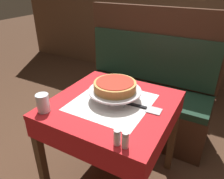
% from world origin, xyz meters
% --- Properties ---
extents(dining_table_front, '(0.77, 0.77, 0.73)m').
position_xyz_m(dining_table_front, '(0.00, 0.00, 0.63)').
color(dining_table_front, red).
rests_on(dining_table_front, ground_plane).
extents(dining_table_rear, '(0.77, 0.77, 0.73)m').
position_xyz_m(dining_table_rear, '(0.03, 1.71, 0.62)').
color(dining_table_rear, beige).
rests_on(dining_table_rear, ground_plane).
extents(booth_bench, '(1.31, 0.48, 1.22)m').
position_xyz_m(booth_bench, '(-0.07, 0.76, 0.35)').
color(booth_bench, '#3D2316').
rests_on(booth_bench, ground_plane).
extents(pizza_pan_stand, '(0.35, 0.35, 0.07)m').
position_xyz_m(pizza_pan_stand, '(-0.00, 0.04, 0.79)').
color(pizza_pan_stand, '#ADADB2').
rests_on(pizza_pan_stand, dining_table_front).
extents(deep_dish_pizza, '(0.27, 0.27, 0.06)m').
position_xyz_m(deep_dish_pizza, '(-0.00, 0.04, 0.83)').
color(deep_dish_pizza, '#C68E47').
rests_on(deep_dish_pizza, pizza_pan_stand).
extents(pizza_server, '(0.28, 0.08, 0.01)m').
position_xyz_m(pizza_server, '(0.19, 0.03, 0.73)').
color(pizza_server, '#BCBCC1').
rests_on(pizza_server, dining_table_front).
extents(water_glass_near, '(0.08, 0.08, 0.11)m').
position_xyz_m(water_glass_near, '(-0.31, -0.29, 0.78)').
color(water_glass_near, silver).
rests_on(water_glass_near, dining_table_front).
extents(salt_shaker, '(0.04, 0.04, 0.08)m').
position_xyz_m(salt_shaker, '(0.22, -0.33, 0.77)').
color(salt_shaker, silver).
rests_on(salt_shaker, dining_table_front).
extents(pepper_shaker, '(0.03, 0.03, 0.09)m').
position_xyz_m(pepper_shaker, '(0.26, -0.33, 0.77)').
color(pepper_shaker, silver).
rests_on(pepper_shaker, dining_table_front).
extents(condiment_caddy, '(0.13, 0.13, 0.17)m').
position_xyz_m(condiment_caddy, '(0.04, 1.75, 0.77)').
color(condiment_caddy, black).
rests_on(condiment_caddy, dining_table_rear).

